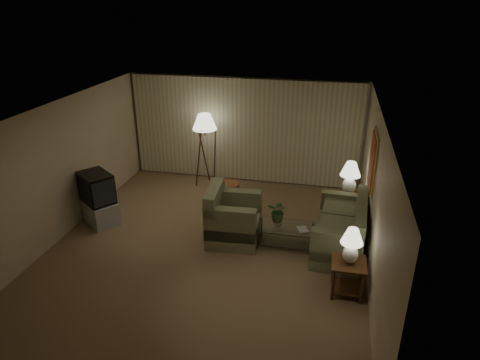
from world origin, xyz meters
The scene contains 16 objects.
ground centered at (0.00, 0.00, 0.00)m, with size 7.00×7.00×0.00m, color olive.
room_shell centered at (0.02, 1.51, 1.75)m, with size 6.04×7.02×2.72m.
sofa centered at (2.50, 0.52, 0.40)m, with size 1.93×1.15×0.80m.
armchair centered at (0.44, 0.41, 0.44)m, with size 1.18×1.13×0.89m.
side_table_near centered at (2.65, -0.83, 0.41)m, with size 0.55×0.55×0.60m.
side_table_far centered at (2.65, 1.77, 0.40)m, with size 0.51×0.43×0.60m.
table_lamp_near centered at (2.65, -0.83, 0.97)m, with size 0.36×0.36×0.62m.
table_lamp_far centered at (2.65, 1.77, 1.04)m, with size 0.43×0.43×0.74m.
coffee_table centered at (1.48, 0.42, 0.28)m, with size 1.17×0.64×0.41m.
tv_cabinet centered at (-2.55, 0.47, 0.25)m, with size 1.00×0.93×0.50m, color #B3B3B6.
crt_tv centered at (-2.55, 0.47, 0.82)m, with size 0.91×0.87×0.64m, color black.
floor_lamp centered at (-0.88, 2.88, 0.98)m, with size 0.61×0.61×1.87m.
ottoman centered at (-0.15, 2.23, 0.19)m, with size 0.57×0.57×0.38m, color #9B5A34.
vase centered at (1.33, 0.42, 0.49)m, with size 0.15×0.15×0.16m, color white.
flowers centered at (1.33, 0.42, 0.79)m, with size 0.39×0.34×0.44m, color #3B652C.
book centered at (1.73, 0.32, 0.42)m, with size 0.18×0.25×0.02m, color olive.
Camera 1 is at (2.19, -6.84, 4.59)m, focal length 32.00 mm.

